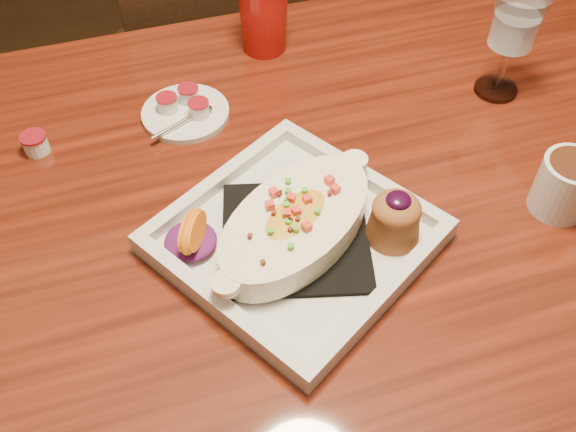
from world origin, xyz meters
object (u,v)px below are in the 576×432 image
object	(u,v)px
table	(319,231)
plate	(302,229)
chair_far	(224,67)
saucer	(185,111)
goblet	(515,26)
red_tumbler	(263,11)
coffee_mug	(568,183)

from	to	relation	value
table	plate	distance (m)	0.16
chair_far	plate	size ratio (longest dim) A/B	2.35
chair_far	saucer	size ratio (longest dim) A/B	7.07
goblet	red_tumbler	distance (m)	0.39
chair_far	coffee_mug	distance (m)	0.86
table	red_tumbler	size ratio (longest dim) A/B	10.81
table	chair_far	bearing A→B (deg)	90.00
plate	red_tumbler	size ratio (longest dim) A/B	2.86
plate	saucer	world-z (taller)	plate
chair_far	goblet	world-z (taller)	chair_far
plate	red_tumbler	bearing A→B (deg)	49.20
plate	red_tumbler	world-z (taller)	red_tumbler
saucer	red_tumbler	distance (m)	0.22
goblet	plate	bearing A→B (deg)	-152.84
coffee_mug	saucer	distance (m)	0.54
chair_far	goblet	distance (m)	0.71
plate	table	bearing A→B (deg)	25.79
goblet	coffee_mug	bearing A→B (deg)	-100.19
saucer	red_tumbler	bearing A→B (deg)	39.18
chair_far	goblet	size ratio (longest dim) A/B	5.55
plate	saucer	xyz separation A→B (m)	(-0.09, 0.29, -0.02)
plate	goblet	xyz separation A→B (m)	(0.39, 0.20, 0.09)
goblet	saucer	bearing A→B (deg)	169.56
goblet	saucer	xyz separation A→B (m)	(-0.48, 0.09, -0.11)
goblet	red_tumbler	bearing A→B (deg)	144.88
chair_far	table	bearing A→B (deg)	90.00
table	red_tumbler	distance (m)	0.37
coffee_mug	plate	bearing A→B (deg)	150.07
plate	red_tumbler	distance (m)	0.43
table	coffee_mug	bearing A→B (deg)	-23.82
chair_far	coffee_mug	size ratio (longest dim) A/B	9.01
plate	coffee_mug	world-z (taller)	plate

